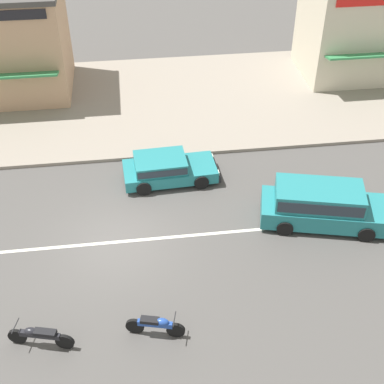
% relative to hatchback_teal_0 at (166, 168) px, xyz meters
% --- Properties ---
extents(ground_plane, '(160.00, 160.00, 0.00)m').
position_rel_hatchback_teal_0_xyz_m(ground_plane, '(-2.11, -3.49, -0.59)').
color(ground_plane, '#4C4947').
extents(lane_centre_stripe, '(50.40, 0.14, 0.01)m').
position_rel_hatchback_teal_0_xyz_m(lane_centre_stripe, '(-2.11, -3.49, -0.59)').
color(lane_centre_stripe, silver).
rests_on(lane_centre_stripe, ground).
extents(kerb_strip, '(68.00, 10.00, 0.15)m').
position_rel_hatchback_teal_0_xyz_m(kerb_strip, '(-2.11, 6.58, -0.51)').
color(kerb_strip, gray).
rests_on(kerb_strip, ground).
extents(hatchback_teal_0, '(3.92, 1.96, 1.10)m').
position_rel_hatchback_teal_0_xyz_m(hatchback_teal_0, '(0.00, 0.00, 0.00)').
color(hatchback_teal_0, teal).
rests_on(hatchback_teal_0, ground).
extents(minivan_teal_3, '(5.04, 2.83, 1.56)m').
position_rel_hatchback_teal_0_xyz_m(minivan_teal_3, '(5.41, -3.34, 0.26)').
color(minivan_teal_3, teal).
rests_on(minivan_teal_3, ground).
extents(motorcycle_1, '(1.95, 0.75, 0.80)m').
position_rel_hatchback_teal_0_xyz_m(motorcycle_1, '(-4.38, -7.60, -0.16)').
color(motorcycle_1, black).
rests_on(motorcycle_1, ground).
extents(motorcycle_2, '(1.76, 0.69, 0.80)m').
position_rel_hatchback_teal_0_xyz_m(motorcycle_2, '(-1.02, -7.64, -0.17)').
color(motorcycle_2, black).
rests_on(motorcycle_2, ground).
extents(shopfront_corner_warung, '(5.53, 5.63, 5.27)m').
position_rel_hatchback_teal_0_xyz_m(shopfront_corner_warung, '(-6.91, 8.68, 2.20)').
color(shopfront_corner_warung, tan).
rests_on(shopfront_corner_warung, kerb_strip).
extents(shopfront_far_kios, '(5.84, 5.18, 5.17)m').
position_rel_hatchback_teal_0_xyz_m(shopfront_far_kios, '(11.09, 8.47, 2.15)').
color(shopfront_far_kios, beige).
rests_on(shopfront_far_kios, kerb_strip).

